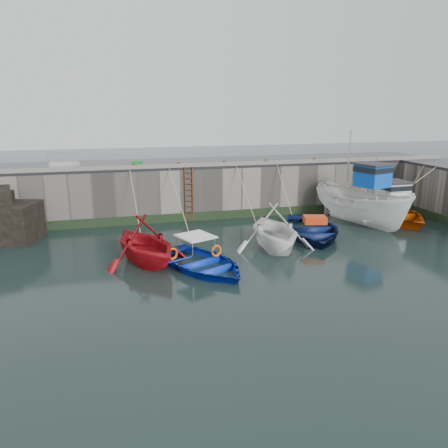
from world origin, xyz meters
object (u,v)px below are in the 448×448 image
object	(u,v)px
bollard_b	(179,165)
boat_near_blue	(203,269)
boat_near_blacktrim	(274,248)
bollard_a	(134,166)
ladder	(189,195)
boat_far_white	(362,205)
bollard_c	(224,163)
bollard_d	(266,162)
boat_near_navy	(311,235)
fish_crate	(137,163)
boat_near_white	(146,262)
bollard_e	(315,160)
boat_far_orange	(385,211)

from	to	relation	value
bollard_b	boat_near_blue	bearing A→B (deg)	-92.78
boat_near_blacktrim	bollard_a	xyz separation A→B (m)	(-5.95, 6.31, 3.30)
bollard_b	bollard_a	bearing A→B (deg)	180.00
ladder	bollard_b	xyz separation A→B (m)	(-0.50, 0.34, 1.71)
boat_far_white	bollard_c	distance (m)	8.27
bollard_c	bollard_d	bearing A→B (deg)	0.00
boat_near_navy	fish_crate	bearing A→B (deg)	159.90
boat_near_white	boat_near_blacktrim	distance (m)	6.07
ladder	boat_far_white	bearing A→B (deg)	-18.18
boat_near_white	bollard_e	distance (m)	13.41
ladder	boat_far_white	xyz separation A→B (m)	(9.39, -3.09, -0.50)
bollard_b	bollard_d	xyz separation A→B (m)	(5.30, 0.00, 0.00)
bollard_b	boat_far_orange	bearing A→B (deg)	-12.21
boat_far_white	bollard_b	bearing A→B (deg)	144.87
boat_near_white	bollard_c	xyz separation A→B (m)	(5.30, 6.75, 3.30)
boat_near_white	boat_near_navy	xyz separation A→B (m)	(8.70, 1.94, 0.00)
boat_near_blue	bollard_c	xyz separation A→B (m)	(3.10, 8.15, 3.30)
boat_near_blue	bollard_e	size ratio (longest dim) A/B	17.30
boat_near_blacktrim	boat_near_navy	bearing A→B (deg)	33.65
ladder	boat_far_white	distance (m)	9.90
boat_near_white	boat_near_navy	bearing A→B (deg)	-8.06
boat_far_orange	bollard_a	world-z (taller)	boat_far_orange
bollard_b	bollard_e	world-z (taller)	same
bollard_b	bollard_d	size ratio (longest dim) A/B	1.00
boat_far_orange	bollard_b	bearing A→B (deg)	166.71
boat_near_white	bollard_b	bearing A→B (deg)	48.26
ladder	boat_near_blacktrim	size ratio (longest dim) A/B	0.69
fish_crate	bollard_a	bearing A→B (deg)	-92.60
boat_near_navy	bollard_b	bearing A→B (deg)	156.35
ladder	boat_near_blacktrim	bearing A→B (deg)	-63.74
boat_near_blue	bollard_c	distance (m)	9.32
bollard_e	bollard_d	bearing A→B (deg)	180.00
boat_far_orange	bollard_d	size ratio (longest dim) A/B	24.80
ladder	bollard_a	distance (m)	3.47
boat_near_white	bollard_a	world-z (taller)	bollard_a
boat_far_white	bollard_e	world-z (taller)	boat_far_white
boat_near_blue	boat_far_white	bearing A→B (deg)	2.28
boat_near_blacktrim	fish_crate	world-z (taller)	fish_crate
bollard_c	bollard_d	distance (m)	2.60
boat_near_white	boat_near_blacktrim	xyz separation A→B (m)	(6.05, 0.44, 0.00)
fish_crate	bollard_e	bearing A→B (deg)	4.74
boat_near_blue	bollard_d	xyz separation A→B (m)	(5.70, 8.15, 3.30)
bollard_d	fish_crate	bearing A→B (deg)	172.53
boat_near_white	boat_near_blue	distance (m)	2.61
boat_near_blacktrim	ladder	bearing A→B (deg)	120.34
boat_near_white	bollard_c	size ratio (longest dim) A/B	16.03
boat_far_orange	bollard_b	size ratio (longest dim) A/B	24.80
ladder	bollard_c	distance (m)	2.81
bollard_c	bollard_d	size ratio (longest dim) A/B	1.00
bollard_a	boat_near_white	bearing A→B (deg)	-90.88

